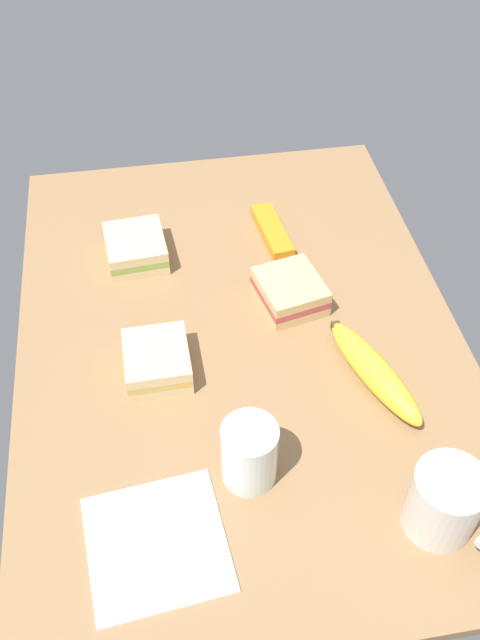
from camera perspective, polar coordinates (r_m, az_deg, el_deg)
tabletop at (r=100.93cm, az=0.00°, el=-1.55°), size 90.00×64.00×2.00cm
coffee_mug_black at (r=82.54cm, az=16.60°, el=-14.21°), size 10.26×9.09×9.26cm
sandwich_main at (r=94.68cm, az=-6.88°, el=-3.40°), size 9.84×8.88×4.40cm
sandwich_side at (r=103.41cm, az=4.16°, el=2.37°), size 11.58×10.83×4.40cm
sandwich_extra at (r=111.62cm, az=-8.63°, el=5.91°), size 10.82×9.89×4.40cm
glass_of_milk at (r=82.96cm, az=0.78°, el=-11.13°), size 6.81×6.81×9.13cm
banana at (r=94.74cm, az=11.09°, el=-4.21°), size 20.08×10.42×4.19cm
snack_bar at (r=115.54cm, az=2.69°, el=7.34°), size 13.33×5.11×2.00cm
paper_napkin at (r=82.72cm, az=-6.92°, el=-17.92°), size 17.06×17.06×0.30cm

